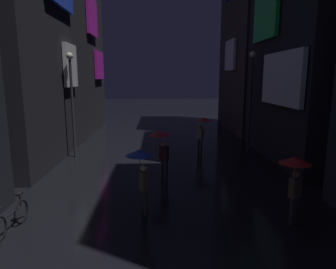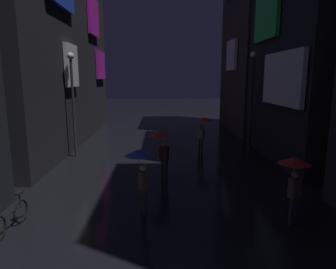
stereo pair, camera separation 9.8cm
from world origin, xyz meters
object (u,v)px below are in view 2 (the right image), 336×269
bicycle_parked_at_storefront (10,218)px  streetlamp_left_far (73,93)px  pedestrian_midstreet_centre_red (203,125)px  pedestrian_midstreet_left_red (294,172)px  pedestrian_foreground_left_red (161,141)px  pedestrian_near_crossing_blue (140,164)px  streetlamp_right_far (252,90)px

bicycle_parked_at_storefront → streetlamp_left_far: bearing=92.8°
pedestrian_midstreet_centre_red → streetlamp_left_far: size_ratio=0.38×
streetlamp_left_far → bicycle_parked_at_storefront: bearing=-87.2°
pedestrian_midstreet_centre_red → pedestrian_midstreet_left_red: size_ratio=1.00×
pedestrian_midstreet_left_red → pedestrian_foreground_left_red: bearing=131.8°
pedestrian_near_crossing_blue → pedestrian_midstreet_centre_red: size_ratio=1.00×
pedestrian_foreground_left_red → bicycle_parked_at_storefront: 6.27m
pedestrian_midstreet_left_red → streetlamp_right_far: (1.47, 9.26, 1.94)m
pedestrian_near_crossing_blue → pedestrian_midstreet_left_red: 4.57m
bicycle_parked_at_storefront → streetlamp_right_far: (9.60, 9.37, 3.22)m
pedestrian_near_crossing_blue → bicycle_parked_at_storefront: pedestrian_near_crossing_blue is taller
pedestrian_midstreet_left_red → pedestrian_near_crossing_blue: bearing=168.1°
streetlamp_left_far → pedestrian_midstreet_left_red: bearing=-43.5°
pedestrian_near_crossing_blue → bicycle_parked_at_storefront: bearing=-163.9°
streetlamp_right_far → bicycle_parked_at_storefront: bearing=-135.7°
pedestrian_midstreet_left_red → streetlamp_right_far: bearing=81.0°
pedestrian_midstreet_centre_red → streetlamp_left_far: bearing=-175.8°
pedestrian_midstreet_centre_red → pedestrian_foreground_left_red: same height
pedestrian_midstreet_left_red → bicycle_parked_at_storefront: pedestrian_midstreet_left_red is taller
pedestrian_midstreet_left_red → streetlamp_right_far: 9.58m
pedestrian_near_crossing_blue → pedestrian_foreground_left_red: (0.67, 3.31, 0.00)m
pedestrian_midstreet_left_red → streetlamp_right_far: size_ratio=0.37×
pedestrian_near_crossing_blue → pedestrian_foreground_left_red: size_ratio=1.00×
pedestrian_midstreet_centre_red → pedestrian_near_crossing_blue: bearing=-111.8°
streetlamp_left_far → streetlamp_right_far: bearing=6.7°
pedestrian_midstreet_left_red → pedestrian_foreground_left_red: same height
pedestrian_near_crossing_blue → bicycle_parked_at_storefront: size_ratio=1.17×
pedestrian_foreground_left_red → streetlamp_right_far: bearing=43.5°
pedestrian_midstreet_centre_red → pedestrian_midstreet_left_red: bearing=-80.7°
pedestrian_foreground_left_red → bicycle_parked_at_storefront: pedestrian_foreground_left_red is taller
pedestrian_midstreet_left_red → streetlamp_left_far: (-8.53, 8.10, 1.84)m
pedestrian_midstreet_left_red → streetlamp_right_far: streetlamp_right_far is taller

